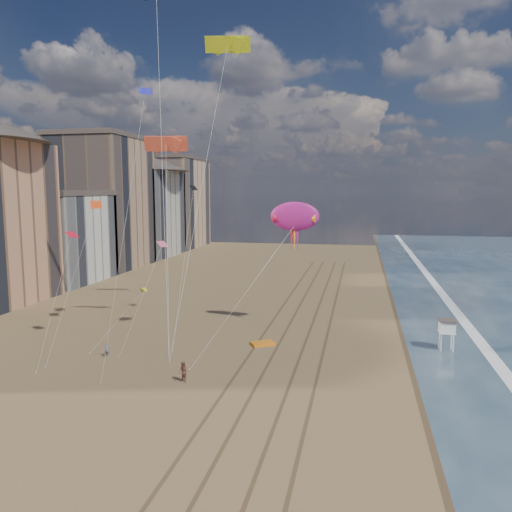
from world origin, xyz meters
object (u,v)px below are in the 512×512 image
(grounded_kite, at_px, (263,343))
(kite_flyer_a, at_px, (107,350))
(kite_flyer_b, at_px, (183,372))
(lifeguard_stand, at_px, (447,327))
(show_kite, at_px, (295,217))

(grounded_kite, relative_size, kite_flyer_a, 1.70)
(grounded_kite, distance_m, kite_flyer_b, 13.03)
(kite_flyer_b, bearing_deg, grounded_kite, 96.32)
(lifeguard_stand, distance_m, grounded_kite, 19.73)
(show_kite, distance_m, kite_flyer_a, 25.54)
(lifeguard_stand, height_order, kite_flyer_b, lifeguard_stand)
(grounded_kite, distance_m, show_kite, 15.20)
(lifeguard_stand, height_order, kite_flyer_a, lifeguard_stand)
(lifeguard_stand, relative_size, show_kite, 0.16)
(grounded_kite, xyz_separation_m, kite_flyer_a, (-14.77, -7.27, 0.59))
(lifeguard_stand, distance_m, show_kite, 20.64)
(lifeguard_stand, relative_size, grounded_kite, 1.33)
(show_kite, xyz_separation_m, kite_flyer_a, (-17.38, -13.40, -13.07))
(show_kite, bearing_deg, grounded_kite, -113.05)
(kite_flyer_a, relative_size, kite_flyer_b, 0.80)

